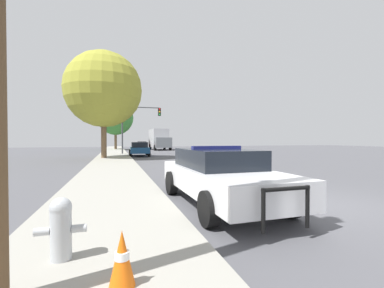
{
  "coord_description": "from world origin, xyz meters",
  "views": [
    {
      "loc": [
        -4.95,
        -5.46,
        1.69
      ],
      "look_at": [
        -0.27,
        10.15,
        1.39
      ],
      "focal_mm": 24.0,
      "sensor_mm": 36.0,
      "label": 1
    }
  ],
  "objects_px": {
    "fire_hydrant": "(61,226)",
    "tree_sidewalk_far": "(115,117)",
    "police_car": "(219,174)",
    "traffic_light": "(138,120)",
    "car_background_midblock": "(139,149)",
    "box_truck": "(159,139)",
    "tree_sidewalk_mid": "(104,89)",
    "car_background_distant": "(142,145)",
    "traffic_cone": "(122,258)"
  },
  "relations": [
    {
      "from": "fire_hydrant",
      "to": "tree_sidewalk_far",
      "type": "bearing_deg",
      "value": 88.91
    },
    {
      "from": "police_car",
      "to": "tree_sidewalk_far",
      "type": "relative_size",
      "value": 0.66
    },
    {
      "from": "traffic_light",
      "to": "car_background_midblock",
      "type": "xyz_separation_m",
      "value": [
        -0.14,
        -2.87,
        -3.16
      ]
    },
    {
      "from": "box_truck",
      "to": "tree_sidewalk_mid",
      "type": "height_order",
      "value": "tree_sidewalk_mid"
    },
    {
      "from": "car_background_midblock",
      "to": "tree_sidewalk_far",
      "type": "xyz_separation_m",
      "value": [
        -2.26,
        16.57,
        4.44
      ]
    },
    {
      "from": "car_background_distant",
      "to": "tree_sidewalk_far",
      "type": "bearing_deg",
      "value": -156.55
    },
    {
      "from": "box_truck",
      "to": "tree_sidewalk_mid",
      "type": "xyz_separation_m",
      "value": [
        -7.76,
        -18.42,
        4.15
      ]
    },
    {
      "from": "car_background_midblock",
      "to": "tree_sidewalk_mid",
      "type": "height_order",
      "value": "tree_sidewalk_mid"
    },
    {
      "from": "fire_hydrant",
      "to": "car_background_midblock",
      "type": "relative_size",
      "value": 0.18
    },
    {
      "from": "police_car",
      "to": "car_background_midblock",
      "type": "distance_m",
      "value": 20.09
    },
    {
      "from": "tree_sidewalk_far",
      "to": "tree_sidewalk_mid",
      "type": "distance_m",
      "value": 20.03
    },
    {
      "from": "traffic_cone",
      "to": "fire_hydrant",
      "type": "bearing_deg",
      "value": 130.83
    },
    {
      "from": "tree_sidewalk_mid",
      "to": "traffic_cone",
      "type": "height_order",
      "value": "tree_sidewalk_mid"
    },
    {
      "from": "police_car",
      "to": "traffic_cone",
      "type": "relative_size",
      "value": 8.65
    },
    {
      "from": "traffic_cone",
      "to": "police_car",
      "type": "bearing_deg",
      "value": 53.32
    },
    {
      "from": "box_truck",
      "to": "tree_sidewalk_mid",
      "type": "relative_size",
      "value": 0.76
    },
    {
      "from": "police_car",
      "to": "box_truck",
      "type": "xyz_separation_m",
      "value": [
        4.22,
        35.08,
        0.98
      ]
    },
    {
      "from": "tree_sidewalk_mid",
      "to": "fire_hydrant",
      "type": "bearing_deg",
      "value": -89.29
    },
    {
      "from": "tree_sidewalk_far",
      "to": "tree_sidewalk_mid",
      "type": "relative_size",
      "value": 0.88
    },
    {
      "from": "tree_sidewalk_mid",
      "to": "traffic_cone",
      "type": "bearing_deg",
      "value": -87.2
    },
    {
      "from": "car_background_distant",
      "to": "box_truck",
      "type": "relative_size",
      "value": 0.64
    },
    {
      "from": "car_background_distant",
      "to": "tree_sidewalk_mid",
      "type": "distance_m",
      "value": 22.75
    },
    {
      "from": "box_truck",
      "to": "police_car",
      "type": "bearing_deg",
      "value": 80.9
    },
    {
      "from": "traffic_cone",
      "to": "traffic_light",
      "type": "bearing_deg",
      "value": 84.81
    },
    {
      "from": "car_background_midblock",
      "to": "police_car",
      "type": "bearing_deg",
      "value": -87.15
    },
    {
      "from": "car_background_midblock",
      "to": "tree_sidewalk_mid",
      "type": "distance_m",
      "value": 6.98
    },
    {
      "from": "car_background_distant",
      "to": "box_truck",
      "type": "bearing_deg",
      "value": -47.23
    },
    {
      "from": "police_car",
      "to": "tree_sidewalk_far",
      "type": "bearing_deg",
      "value": -87.22
    },
    {
      "from": "car_background_midblock",
      "to": "traffic_cone",
      "type": "distance_m",
      "value": 23.64
    },
    {
      "from": "car_background_distant",
      "to": "traffic_cone",
      "type": "distance_m",
      "value": 41.83
    },
    {
      "from": "box_truck",
      "to": "car_background_midblock",
      "type": "bearing_deg",
      "value": 70.96
    },
    {
      "from": "tree_sidewalk_far",
      "to": "traffic_cone",
      "type": "distance_m",
      "value": 40.38
    },
    {
      "from": "car_background_distant",
      "to": "tree_sidewalk_far",
      "type": "height_order",
      "value": "tree_sidewalk_far"
    },
    {
      "from": "tree_sidewalk_far",
      "to": "police_car",
      "type": "bearing_deg",
      "value": -86.0
    },
    {
      "from": "tree_sidewalk_far",
      "to": "fire_hydrant",
      "type": "bearing_deg",
      "value": -91.09
    },
    {
      "from": "traffic_light",
      "to": "box_truck",
      "type": "xyz_separation_m",
      "value": [
        4.38,
        12.12,
        -2.16
      ]
    },
    {
      "from": "traffic_light",
      "to": "tree_sidewalk_mid",
      "type": "xyz_separation_m",
      "value": [
        -3.38,
        -6.3,
        1.99
      ]
    },
    {
      "from": "fire_hydrant",
      "to": "box_truck",
      "type": "xyz_separation_m",
      "value": [
        7.52,
        37.66,
        1.19
      ]
    },
    {
      "from": "fire_hydrant",
      "to": "car_background_distant",
      "type": "bearing_deg",
      "value": 82.94
    },
    {
      "from": "box_truck",
      "to": "tree_sidewalk_mid",
      "type": "bearing_deg",
      "value": 64.91
    },
    {
      "from": "fire_hydrant",
      "to": "tree_sidewalk_mid",
      "type": "distance_m",
      "value": 19.96
    },
    {
      "from": "traffic_light",
      "to": "tree_sidewalk_mid",
      "type": "distance_m",
      "value": 7.42
    },
    {
      "from": "police_car",
      "to": "car_background_distant",
      "type": "xyz_separation_m",
      "value": [
        1.74,
        38.17,
        -0.05
      ]
    },
    {
      "from": "car_background_distant",
      "to": "traffic_cone",
      "type": "xyz_separation_m",
      "value": [
        -4.3,
        -41.61,
        -0.29
      ]
    },
    {
      "from": "police_car",
      "to": "car_background_midblock",
      "type": "relative_size",
      "value": 1.15
    },
    {
      "from": "traffic_light",
      "to": "car_background_distant",
      "type": "xyz_separation_m",
      "value": [
        1.9,
        15.21,
        -3.19
      ]
    },
    {
      "from": "tree_sidewalk_far",
      "to": "tree_sidewalk_mid",
      "type": "height_order",
      "value": "tree_sidewalk_mid"
    },
    {
      "from": "car_background_midblock",
      "to": "box_truck",
      "type": "height_order",
      "value": "box_truck"
    },
    {
      "from": "car_background_midblock",
      "to": "box_truck",
      "type": "bearing_deg",
      "value": 75.19
    },
    {
      "from": "traffic_light",
      "to": "tree_sidewalk_mid",
      "type": "relative_size",
      "value": 0.59
    }
  ]
}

